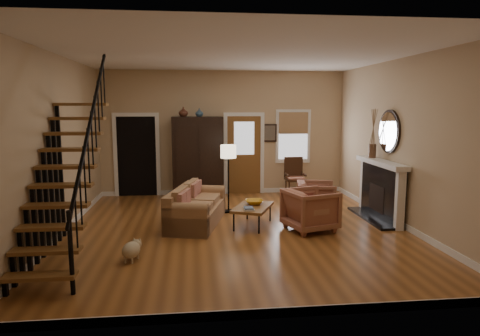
{
  "coord_description": "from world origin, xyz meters",
  "views": [
    {
      "loc": [
        -0.83,
        -7.95,
        2.37
      ],
      "look_at": [
        0.1,
        0.4,
        1.15
      ],
      "focal_mm": 32.0,
      "sensor_mm": 36.0,
      "label": 1
    }
  ],
  "objects": [
    {
      "name": "room",
      "position": [
        -0.41,
        1.76,
        1.51
      ],
      "size": [
        7.0,
        7.33,
        3.3
      ],
      "color": "#935625",
      "rests_on": "ground"
    },
    {
      "name": "staircase",
      "position": [
        -2.78,
        -1.3,
        1.6
      ],
      "size": [
        0.94,
        2.8,
        3.2
      ],
      "primitive_type": null,
      "color": "brown",
      "rests_on": "ground"
    },
    {
      "name": "fireplace",
      "position": [
        3.13,
        0.5,
        0.74
      ],
      "size": [
        0.33,
        1.95,
        2.3
      ],
      "color": "black",
      "rests_on": "ground"
    },
    {
      "name": "armoire",
      "position": [
        -0.7,
        3.15,
        1.05
      ],
      "size": [
        1.3,
        0.6,
        2.1
      ],
      "primitive_type": null,
      "color": "black",
      "rests_on": "ground"
    },
    {
      "name": "vase_a",
      "position": [
        -1.05,
        3.05,
        2.22
      ],
      "size": [
        0.24,
        0.24,
        0.25
      ],
      "primitive_type": "imported",
      "color": "#4C2619",
      "rests_on": "armoire"
    },
    {
      "name": "vase_b",
      "position": [
        -0.65,
        3.05,
        2.21
      ],
      "size": [
        0.2,
        0.2,
        0.21
      ],
      "primitive_type": "imported",
      "color": "#334C60",
      "rests_on": "armoire"
    },
    {
      "name": "sofa",
      "position": [
        -0.77,
        0.51,
        0.36
      ],
      "size": [
        1.29,
        2.1,
        0.73
      ],
      "primitive_type": null,
      "rotation": [
        0.0,
        0.0,
        -0.24
      ],
      "color": "#976C45",
      "rests_on": "ground"
    },
    {
      "name": "coffee_table",
      "position": [
        0.34,
        0.24,
        0.2
      ],
      "size": [
        0.99,
        1.22,
        0.41
      ],
      "primitive_type": null,
      "rotation": [
        0.0,
        0.0,
        -0.41
      ],
      "color": "brown",
      "rests_on": "ground"
    },
    {
      "name": "bowl",
      "position": [
        0.39,
        0.39,
        0.45
      ],
      "size": [
        0.36,
        0.36,
        0.09
      ],
      "primitive_type": "imported",
      "color": "orange",
      "rests_on": "coffee_table"
    },
    {
      "name": "books",
      "position": [
        0.22,
        -0.06,
        0.43
      ],
      "size": [
        0.19,
        0.27,
        0.05
      ],
      "primitive_type": null,
      "color": "beige",
      "rests_on": "coffee_table"
    },
    {
      "name": "armchair_left",
      "position": [
        1.4,
        -0.17,
        0.4
      ],
      "size": [
        1.09,
        1.07,
        0.8
      ],
      "primitive_type": "imported",
      "rotation": [
        0.0,
        0.0,
        1.86
      ],
      "color": "brown",
      "rests_on": "ground"
    },
    {
      "name": "armchair_right",
      "position": [
        1.83,
        0.93,
        0.37
      ],
      "size": [
        0.97,
        0.95,
        0.75
      ],
      "primitive_type": "imported",
      "rotation": [
        0.0,
        0.0,
        1.35
      ],
      "color": "brown",
      "rests_on": "ground"
    },
    {
      "name": "floor_lamp",
      "position": [
        -0.05,
        1.43,
        0.76
      ],
      "size": [
        0.4,
        0.4,
        1.52
      ],
      "primitive_type": null,
      "rotation": [
        0.0,
        0.0,
        0.18
      ],
      "color": "black",
      "rests_on": "ground"
    },
    {
      "name": "side_chair",
      "position": [
        1.85,
        2.95,
        0.51
      ],
      "size": [
        0.54,
        0.54,
        1.02
      ],
      "primitive_type": null,
      "color": "#3B2212",
      "rests_on": "ground"
    },
    {
      "name": "dog",
      "position": [
        -1.8,
        -1.48,
        0.15
      ],
      "size": [
        0.37,
        0.48,
        0.31
      ],
      "primitive_type": null,
      "rotation": [
        0.0,
        0.0,
        -0.3
      ],
      "color": "tan",
      "rests_on": "ground"
    }
  ]
}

